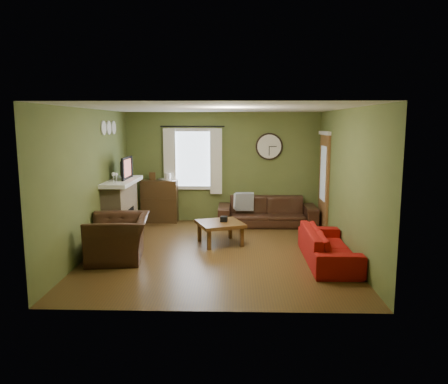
{
  "coord_description": "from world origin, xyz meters",
  "views": [
    {
      "loc": [
        0.34,
        -7.77,
        2.34
      ],
      "look_at": [
        0.1,
        0.4,
        1.05
      ],
      "focal_mm": 35.0,
      "sensor_mm": 36.0,
      "label": 1
    }
  ],
  "objects_px": {
    "armchair": "(119,238)",
    "coffee_table": "(220,233)",
    "sofa_brown": "(267,211)",
    "sofa_red": "(328,246)",
    "bookshelf": "(160,201)"
  },
  "relations": [
    {
      "from": "bookshelf",
      "to": "coffee_table",
      "type": "height_order",
      "value": "bookshelf"
    },
    {
      "from": "armchair",
      "to": "coffee_table",
      "type": "relative_size",
      "value": 1.42
    },
    {
      "from": "armchair",
      "to": "coffee_table",
      "type": "bearing_deg",
      "value": 112.97
    },
    {
      "from": "sofa_red",
      "to": "coffee_table",
      "type": "distance_m",
      "value": 2.17
    },
    {
      "from": "sofa_brown",
      "to": "sofa_red",
      "type": "height_order",
      "value": "sofa_brown"
    },
    {
      "from": "bookshelf",
      "to": "armchair",
      "type": "height_order",
      "value": "bookshelf"
    },
    {
      "from": "sofa_red",
      "to": "bookshelf",
      "type": "bearing_deg",
      "value": 48.94
    },
    {
      "from": "sofa_red",
      "to": "coffee_table",
      "type": "height_order",
      "value": "sofa_red"
    },
    {
      "from": "sofa_red",
      "to": "armchair",
      "type": "bearing_deg",
      "value": 88.99
    },
    {
      "from": "bookshelf",
      "to": "sofa_red",
      "type": "xyz_separation_m",
      "value": [
        3.4,
        -2.96,
        -0.22
      ]
    },
    {
      "from": "sofa_brown",
      "to": "armchair",
      "type": "relative_size",
      "value": 1.94
    },
    {
      "from": "sofa_brown",
      "to": "armchair",
      "type": "bearing_deg",
      "value": -136.16
    },
    {
      "from": "bookshelf",
      "to": "sofa_red",
      "type": "height_order",
      "value": "bookshelf"
    },
    {
      "from": "bookshelf",
      "to": "sofa_brown",
      "type": "relative_size",
      "value": 0.45
    },
    {
      "from": "bookshelf",
      "to": "sofa_brown",
      "type": "bearing_deg",
      "value": -5.83
    }
  ]
}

